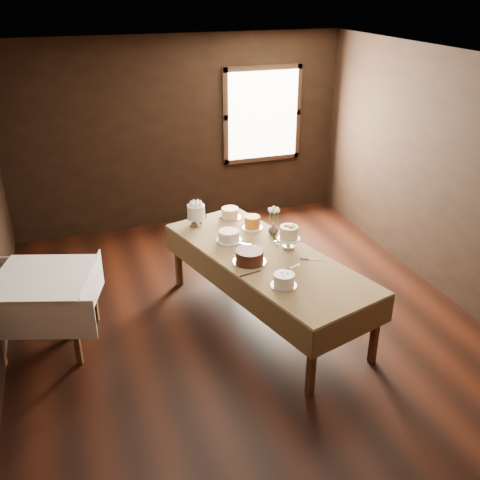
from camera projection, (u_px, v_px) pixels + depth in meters
name	position (u px, v px, depth m)	size (l,w,h in m)	color
floor	(246.00, 324.00, 6.01)	(5.00, 6.00, 0.01)	black
ceiling	(247.00, 62.00, 4.78)	(5.00, 6.00, 0.01)	beige
wall_back	(179.00, 134.00, 7.95)	(5.00, 0.02, 2.80)	black
wall_front	(436.00, 414.00, 2.84)	(5.00, 0.02, 2.80)	black
wall_right	(454.00, 181.00, 6.12)	(0.02, 6.00, 2.80)	black
window	(263.00, 115.00, 8.19)	(1.10, 0.05, 1.30)	#FFEABF
display_table	(266.00, 260.00, 5.78)	(1.72, 2.80, 0.81)	#412410
side_table	(43.00, 284.00, 5.42)	(1.18, 1.18, 0.79)	#412410
cake_meringue	(196.00, 216.00, 6.40)	(0.26, 0.26, 0.26)	silver
cake_speckled	(230.00, 213.00, 6.63)	(0.26, 0.26, 0.12)	silver
cake_lattice	(229.00, 236.00, 6.04)	(0.29, 0.29, 0.11)	white
cake_caramel	(252.00, 223.00, 6.33)	(0.24, 0.24, 0.15)	white
cake_chocolate	(250.00, 257.00, 5.58)	(0.37, 0.37, 0.14)	silver
cake_flowers	(289.00, 238.00, 5.86)	(0.26, 0.26, 0.26)	white
cake_swirl	(284.00, 280.00, 5.14)	(0.28, 0.28, 0.13)	silver
cake_server_a	(295.00, 266.00, 5.52)	(0.24, 0.03, 0.01)	silver
cake_server_b	(316.00, 260.00, 5.65)	(0.24, 0.03, 0.01)	silver
cake_server_c	(245.00, 244.00, 5.99)	(0.24, 0.03, 0.01)	silver
cake_server_d	(274.00, 239.00, 6.10)	(0.24, 0.03, 0.01)	silver
cake_server_e	(254.00, 273.00, 5.40)	(0.24, 0.03, 0.01)	silver
flower_vase	(273.00, 229.00, 6.19)	(0.12, 0.12, 0.12)	#2D2823
flower_bouquet	(274.00, 215.00, 6.11)	(0.14, 0.14, 0.20)	white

